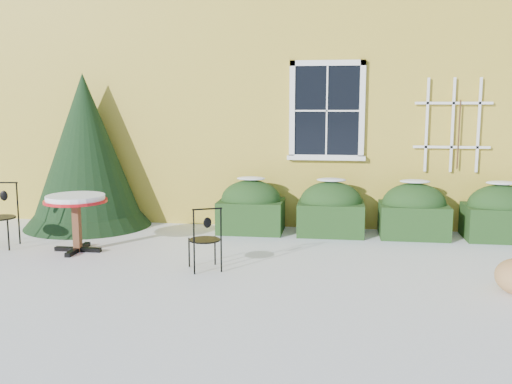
# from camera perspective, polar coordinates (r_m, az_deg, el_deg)

# --- Properties ---
(ground) EXTENTS (80.00, 80.00, 0.00)m
(ground) POSITION_cam_1_polar(r_m,az_deg,el_deg) (6.97, -1.16, -8.58)
(ground) COLOR white
(ground) RESTS_ON ground
(house) EXTENTS (12.40, 8.40, 6.40)m
(house) POSITION_cam_1_polar(r_m,az_deg,el_deg) (13.66, 3.62, 13.49)
(house) COLOR gold
(house) RESTS_ON ground
(hedge_row) EXTENTS (4.95, 0.80, 0.91)m
(hedge_row) POSITION_cam_1_polar(r_m,az_deg,el_deg) (9.28, 11.50, -1.82)
(hedge_row) COLOR black
(hedge_row) RESTS_ON ground
(evergreen_shrub) EXTENTS (2.15, 2.15, 2.60)m
(evergreen_shrub) POSITION_cam_1_polar(r_m,az_deg,el_deg) (10.15, -16.62, 2.55)
(evergreen_shrub) COLOR black
(evergreen_shrub) RESTS_ON ground
(bistro_table) EXTENTS (0.88, 0.88, 0.81)m
(bistro_table) POSITION_cam_1_polar(r_m,az_deg,el_deg) (8.43, -17.57, -1.21)
(bistro_table) COLOR black
(bistro_table) RESTS_ON ground
(patio_chair_near) EXTENTS (0.48, 0.48, 0.82)m
(patio_chair_near) POSITION_cam_1_polar(r_m,az_deg,el_deg) (7.20, -5.09, -4.65)
(patio_chair_near) COLOR black
(patio_chair_near) RESTS_ON ground
(patio_chair_far) EXTENTS (0.48, 0.47, 0.94)m
(patio_chair_far) POSITION_cam_1_polar(r_m,az_deg,el_deg) (9.15, -24.18, -2.12)
(patio_chair_far) COLOR black
(patio_chair_far) RESTS_ON ground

